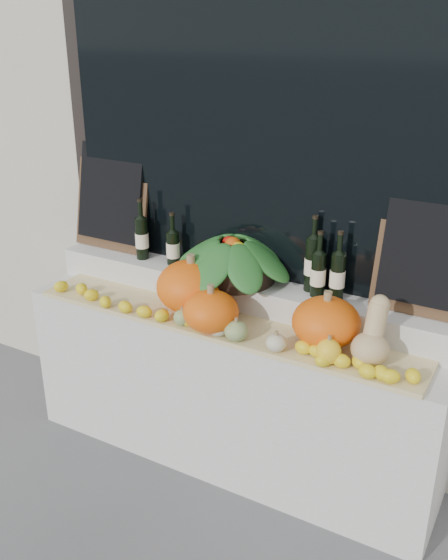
# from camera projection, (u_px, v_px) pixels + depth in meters

# --- Properties ---
(storefront_facade) EXTENTS (7.00, 0.94, 4.50)m
(storefront_facade) POSITION_uv_depth(u_px,v_px,m) (298.00, 33.00, 3.29)
(storefront_facade) COLOR beige
(storefront_facade) RESTS_ON ground
(display_sill) EXTENTS (2.30, 0.55, 0.88)m
(display_sill) POSITION_uv_depth(u_px,v_px,m) (231.00, 389.00, 3.43)
(display_sill) COLOR silver
(display_sill) RESTS_ON ground
(rear_tier) EXTENTS (2.30, 0.25, 0.16)m
(rear_tier) POSITION_uv_depth(u_px,v_px,m) (244.00, 293.00, 3.34)
(rear_tier) COLOR silver
(rear_tier) RESTS_ON display_sill
(straw_bedding) EXTENTS (2.10, 0.32, 0.02)m
(straw_bedding) POSITION_uv_depth(u_px,v_px,m) (219.00, 325.00, 3.15)
(straw_bedding) COLOR tan
(straw_bedding) RESTS_ON display_sill
(pumpkin_left) EXTENTS (0.44, 0.44, 0.27)m
(pumpkin_left) POSITION_uv_depth(u_px,v_px,m) (191.00, 286.00, 3.23)
(pumpkin_left) COLOR #FE640D
(pumpkin_left) RESTS_ON straw_bedding
(pumpkin_right) EXTENTS (0.40, 0.40, 0.23)m
(pumpkin_right) POSITION_uv_depth(u_px,v_px,m) (326.00, 322.00, 2.90)
(pumpkin_right) COLOR #FE640D
(pumpkin_right) RESTS_ON straw_bedding
(pumpkin_center) EXTENTS (0.33, 0.33, 0.20)m
(pumpkin_center) POSITION_uv_depth(u_px,v_px,m) (211.00, 312.00, 3.03)
(pumpkin_center) COLOR #FE640D
(pumpkin_center) RESTS_ON straw_bedding
(butternut_squash) EXTENTS (0.17, 0.22, 0.30)m
(butternut_squash) POSITION_uv_depth(u_px,v_px,m) (372.00, 339.00, 2.74)
(butternut_squash) COLOR tan
(butternut_squash) RESTS_ON straw_bedding
(decorative_gourds) EXTENTS (0.87, 0.13, 0.15)m
(decorative_gourds) POSITION_uv_depth(u_px,v_px,m) (243.00, 332.00, 2.94)
(decorative_gourds) COLOR #33651E
(decorative_gourds) RESTS_ON straw_bedding
(lemon_heap) EXTENTS (2.20, 0.16, 0.06)m
(lemon_heap) POSITION_uv_depth(u_px,v_px,m) (208.00, 326.00, 3.05)
(lemon_heap) COLOR yellow
(lemon_heap) RESTS_ON straw_bedding
(produce_bowl) EXTENTS (0.70, 0.70, 0.24)m
(produce_bowl) POSITION_uv_depth(u_px,v_px,m) (233.00, 258.00, 3.28)
(produce_bowl) COLOR black
(produce_bowl) RESTS_ON rear_tier
(wine_bottle_far_left) EXTENTS (0.08, 0.08, 0.35)m
(wine_bottle_far_left) POSITION_uv_depth(u_px,v_px,m) (142.00, 238.00, 3.55)
(wine_bottle_far_left) COLOR black
(wine_bottle_far_left) RESTS_ON rear_tier
(wine_bottle_near_left) EXTENTS (0.08, 0.08, 0.30)m
(wine_bottle_near_left) POSITION_uv_depth(u_px,v_px,m) (173.00, 247.00, 3.48)
(wine_bottle_near_left) COLOR black
(wine_bottle_near_left) RESTS_ON rear_tier
(wine_bottle_tall) EXTENTS (0.08, 0.08, 0.40)m
(wine_bottle_tall) POSITION_uv_depth(u_px,v_px,m) (313.00, 263.00, 3.13)
(wine_bottle_tall) COLOR black
(wine_bottle_tall) RESTS_ON rear_tier
(wine_bottle_near_right) EXTENTS (0.08, 0.08, 0.34)m
(wine_bottle_near_right) POSITION_uv_depth(u_px,v_px,m) (318.00, 274.00, 3.08)
(wine_bottle_near_right) COLOR black
(wine_bottle_near_right) RESTS_ON rear_tier
(wine_bottle_far_right) EXTENTS (0.08, 0.08, 0.35)m
(wine_bottle_far_right) POSITION_uv_depth(u_px,v_px,m) (337.00, 276.00, 3.04)
(wine_bottle_far_right) COLOR black
(wine_bottle_far_right) RESTS_ON rear_tier
(chalkboard_left) EXTENTS (0.50, 0.15, 0.61)m
(chalkboard_left) POSITION_uv_depth(u_px,v_px,m) (111.00, 195.00, 3.65)
(chalkboard_left) COLOR #4C331E
(chalkboard_left) RESTS_ON rear_tier
(chalkboard_right) EXTENTS (0.50, 0.15, 0.61)m
(chalkboard_right) POSITION_uv_depth(u_px,v_px,m) (432.00, 249.00, 2.82)
(chalkboard_right) COLOR #4C331E
(chalkboard_right) RESTS_ON rear_tier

